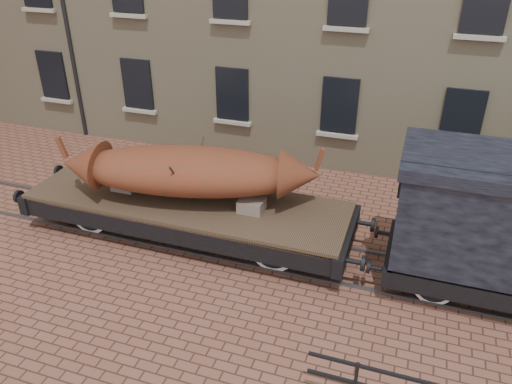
% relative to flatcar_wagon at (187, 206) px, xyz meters
% --- Properties ---
extents(ground, '(90.00, 90.00, 0.00)m').
position_rel_flatcar_wagon_xyz_m(ground, '(1.83, 0.00, -0.86)').
color(ground, brown).
extents(rail_track, '(30.00, 1.52, 0.06)m').
position_rel_flatcar_wagon_xyz_m(rail_track, '(1.83, 0.00, -0.83)').
color(rail_track, '#59595E').
rests_on(rail_track, ground).
extents(flatcar_wagon, '(9.10, 2.47, 1.37)m').
position_rel_flatcar_wagon_xyz_m(flatcar_wagon, '(0.00, 0.00, 0.00)').
color(flatcar_wagon, '#4F3C2D').
rests_on(flatcar_wagon, ground).
extents(iron_boat, '(6.37, 2.92, 1.54)m').
position_rel_flatcar_wagon_xyz_m(iron_boat, '(0.12, -0.00, 1.02)').
color(iron_boat, maroon).
rests_on(iron_boat, flatcar_wagon).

